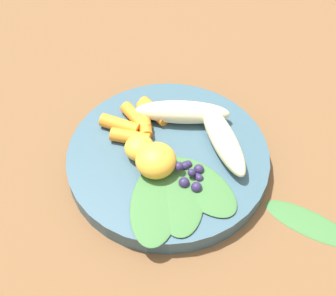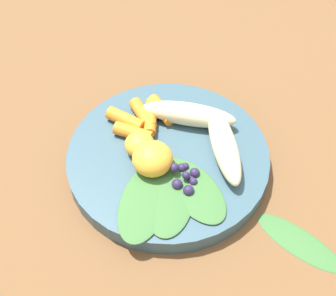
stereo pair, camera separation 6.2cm
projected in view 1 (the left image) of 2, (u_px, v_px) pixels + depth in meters
The scene contains 17 objects.
ground_plane at pixel (168, 164), 0.65m from camera, with size 2.40×2.40×0.00m, color brown.
bowl at pixel (168, 159), 0.64m from camera, with size 0.28×0.28×0.03m, color #385666.
banana_peeled_left at pixel (182, 112), 0.66m from camera, with size 0.14×0.03×0.03m, color beige.
banana_peeled_right at pixel (223, 138), 0.63m from camera, with size 0.14×0.03×0.03m, color beige.
orange_segment_near at pixel (156, 160), 0.60m from camera, with size 0.05×0.05×0.04m, color #F4A833.
orange_segment_far at pixel (139, 148), 0.62m from camera, with size 0.04×0.04×0.03m, color #F4A833.
carrot_front at pixel (154, 111), 0.67m from camera, with size 0.02×0.02×0.05m, color orange.
carrot_mid_left at pixel (144, 119), 0.66m from camera, with size 0.02×0.02×0.06m, color orange.
carrot_mid_right at pixel (136, 118), 0.66m from camera, with size 0.02×0.02×0.06m, color orange.
carrot_rear at pixel (120, 125), 0.65m from camera, with size 0.02×0.02×0.06m, color orange.
carrot_small at pixel (130, 137), 0.64m from camera, with size 0.02×0.02×0.05m, color orange.
blueberry_pile at pixel (191, 175), 0.60m from camera, with size 0.05×0.04×0.02m.
coconut_shred_patch at pixel (212, 186), 0.59m from camera, with size 0.04×0.04×0.00m, color white.
kale_leaf_left at pixel (154, 204), 0.58m from camera, with size 0.12×0.06×0.01m, color #3D7038.
kale_leaf_right at pixel (179, 195), 0.59m from camera, with size 0.12×0.06×0.01m, color #3D7038.
kale_leaf_rear at pixel (202, 186), 0.59m from camera, with size 0.11×0.06×0.01m, color #3D7038.
kale_leaf_stray at pixel (309, 222), 0.59m from camera, with size 0.12×0.04×0.01m, color #3D7038.
Camera 1 is at (0.39, 0.07, 0.52)m, focal length 49.22 mm.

